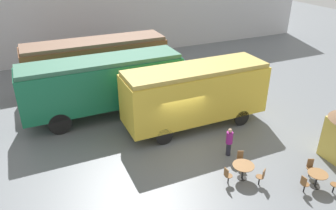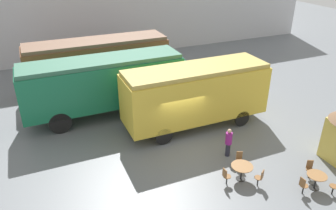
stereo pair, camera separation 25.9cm
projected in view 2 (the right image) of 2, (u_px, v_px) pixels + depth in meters
name	position (u px, v px, depth m)	size (l,w,h in m)	color
ground_plane	(180.00, 137.00, 18.42)	(80.00, 80.00, 0.00)	slate
backdrop_wall	(106.00, 8.00, 29.32)	(44.00, 0.15, 9.00)	silver
passenger_coach_wooden	(98.00, 60.00, 23.66)	(10.07, 2.63, 3.65)	brown
streamlined_locomotive	(116.00, 80.00, 20.04)	(11.60, 2.46, 3.72)	#196B47
passenger_coach_vintage	(195.00, 92.00, 18.72)	(8.34, 2.63, 3.64)	gold
cafe_table_near	(316.00, 178.00, 14.34)	(0.86, 0.86, 0.73)	black
cafe_table_mid	(242.00, 168.00, 14.88)	(1.00, 1.00, 0.75)	black
cafe_chair_0	(336.00, 186.00, 13.98)	(0.40, 0.40, 0.87)	black
cafe_chair_1	(310.00, 168.00, 15.09)	(0.38, 0.40, 0.87)	black
cafe_chair_2	(303.00, 185.00, 14.03)	(0.36, 0.36, 0.87)	black
cafe_chair_3	(260.00, 177.00, 14.49)	(0.39, 0.40, 0.87)	black
cafe_chair_4	(239.00, 159.00, 15.70)	(0.39, 0.40, 0.87)	black
cafe_chair_5	(226.00, 175.00, 14.59)	(0.36, 0.36, 0.87)	black
visitor_person	(229.00, 142.00, 16.46)	(0.34, 0.34, 1.55)	#262633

